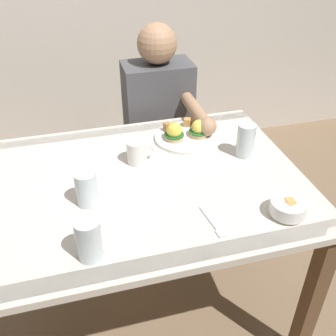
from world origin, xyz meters
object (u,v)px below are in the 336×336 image
(water_glass_near, at_px, (89,242))
(diner_person, at_px, (160,122))
(fruit_bowl, at_px, (288,208))
(water_glass_extra, at_px, (87,190))
(dining_table, at_px, (144,203))
(coffee_mug, at_px, (138,151))
(eggs_benedict_plate, at_px, (186,134))
(water_glass_far, at_px, (245,142))
(fork, at_px, (213,224))

(water_glass_near, bearing_deg, diner_person, 64.51)
(fruit_bowl, height_order, water_glass_extra, water_glass_extra)
(water_glass_near, relative_size, water_glass_extra, 1.09)
(dining_table, relative_size, water_glass_extra, 9.56)
(coffee_mug, bearing_deg, fruit_bowl, -46.80)
(fruit_bowl, bearing_deg, coffee_mug, 133.20)
(eggs_benedict_plate, bearing_deg, fruit_bowl, -72.53)
(dining_table, relative_size, eggs_benedict_plate, 4.44)
(water_glass_near, bearing_deg, coffee_mug, 62.93)
(water_glass_near, xyz_separation_m, diner_person, (0.44, 0.93, -0.15))
(eggs_benedict_plate, distance_m, water_glass_far, 0.27)
(dining_table, bearing_deg, coffee_mug, 85.91)
(coffee_mug, xyz_separation_m, water_glass_near, (-0.23, -0.45, 0.01))
(fruit_bowl, height_order, fork, fruit_bowl)
(fruit_bowl, distance_m, water_glass_near, 0.65)
(coffee_mug, bearing_deg, water_glass_near, -117.07)
(fruit_bowl, xyz_separation_m, diner_person, (-0.20, 0.91, -0.12))
(coffee_mug, height_order, water_glass_far, water_glass_far)
(coffee_mug, relative_size, water_glass_near, 0.82)
(eggs_benedict_plate, xyz_separation_m, water_glass_near, (-0.47, -0.58, 0.03))
(water_glass_far, distance_m, water_glass_extra, 0.66)
(dining_table, bearing_deg, fork, -59.50)
(dining_table, xyz_separation_m, water_glass_near, (-0.22, -0.33, 0.16))
(water_glass_near, distance_m, diner_person, 1.04)
(eggs_benedict_plate, bearing_deg, water_glass_extra, -144.06)
(eggs_benedict_plate, xyz_separation_m, diner_person, (-0.03, 0.35, -0.11))
(water_glass_extra, xyz_separation_m, diner_person, (0.43, 0.68, -0.14))
(fruit_bowl, bearing_deg, diner_person, 102.59)
(fork, bearing_deg, water_glass_near, -174.92)
(fruit_bowl, xyz_separation_m, fork, (-0.25, 0.02, -0.03))
(dining_table, distance_m, fork, 0.35)
(coffee_mug, bearing_deg, water_glass_extra, -136.38)
(eggs_benedict_plate, height_order, fruit_bowl, eggs_benedict_plate)
(fork, bearing_deg, eggs_benedict_plate, 82.15)
(dining_table, xyz_separation_m, water_glass_far, (0.44, 0.07, 0.17))
(fruit_bowl, height_order, water_glass_near, water_glass_near)
(water_glass_far, relative_size, diner_person, 0.12)
(coffee_mug, xyz_separation_m, water_glass_extra, (-0.22, -0.21, 0.00))
(dining_table, bearing_deg, water_glass_far, 8.53)
(dining_table, bearing_deg, water_glass_extra, -159.52)
(fork, xyz_separation_m, water_glass_extra, (-0.38, 0.21, 0.05))
(water_glass_far, bearing_deg, water_glass_extra, -167.50)
(water_glass_far, bearing_deg, diner_person, 112.20)
(fruit_bowl, relative_size, water_glass_near, 0.88)
(eggs_benedict_plate, distance_m, fruit_bowl, 0.59)
(fruit_bowl, height_order, water_glass_far, water_glass_far)
(coffee_mug, height_order, fork, coffee_mug)
(dining_table, relative_size, coffee_mug, 10.78)
(fork, height_order, diner_person, diner_person)
(diner_person, bearing_deg, water_glass_near, -115.49)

